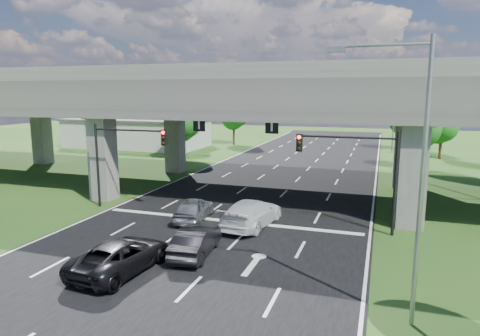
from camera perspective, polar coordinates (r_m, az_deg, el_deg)
The scene contains 19 objects.
ground at distance 24.53m, azimuth -4.61°, elevation -9.40°, with size 160.00×160.00×0.00m, color #1F4315.
road at distance 33.56m, azimuth 2.10°, elevation -3.97°, with size 18.00×120.00×0.03m, color black.
overpass at distance 34.48m, azimuth 3.13°, elevation 9.67°, with size 80.00×15.00×10.00m.
warehouse at distance 66.61m, azimuth -13.51°, elevation 4.52°, with size 20.00×10.00×4.00m, color #9E9E99.
signal_right at distance 25.53m, azimuth 15.28°, elevation 0.75°, with size 5.76×0.54×6.00m.
signal_left at distance 30.63m, azimuth -15.38°, elevation 2.26°, with size 5.76×0.54×6.00m.
streetlight_near at distance 15.45m, azimuth 21.78°, elevation 0.69°, with size 3.38×0.25×10.00m.
streetlight_far at distance 45.31m, azimuth 19.79°, elevation 6.58°, with size 3.38×0.25×10.00m.
streetlight_beyond at distance 61.29m, azimuth 19.52°, elevation 7.37°, with size 3.38×0.25×10.00m.
tree_left_near at distance 52.69m, azimuth -7.62°, elevation 6.38°, with size 4.50×4.50×7.80m.
tree_left_mid at distance 61.23m, azimuth -6.84°, elevation 6.30°, with size 3.91×3.90×6.76m.
tree_left_far at distance 67.06m, azimuth -0.80°, elevation 7.53°, with size 4.80×4.80×8.32m.
tree_right_near at distance 49.53m, azimuth 23.03°, elevation 5.05°, with size 4.20×4.20×7.28m.
tree_right_mid at distance 57.80m, azimuth 25.39°, elevation 5.18°, with size 3.91×3.90×6.76m.
tree_right_far at distance 65.39m, azimuth 21.13°, elevation 6.50°, with size 4.50×4.50×7.80m.
car_silver at distance 27.72m, azimuth -6.14°, elevation -5.44°, with size 1.76×4.37×1.49m, color #A7AAAF.
car_dark at distance 21.95m, azimuth -5.90°, elevation -9.72°, with size 1.53×4.39×1.45m, color black.
car_white at distance 26.37m, azimuth 1.56°, elevation -6.03°, with size 2.30×5.66×1.64m, color silver.
car_trailing at distance 20.71m, azimuth -15.57°, elevation -11.21°, with size 2.49×5.41×1.50m, color black.
Camera 1 is at (9.14, -21.24, 8.19)m, focal length 32.00 mm.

